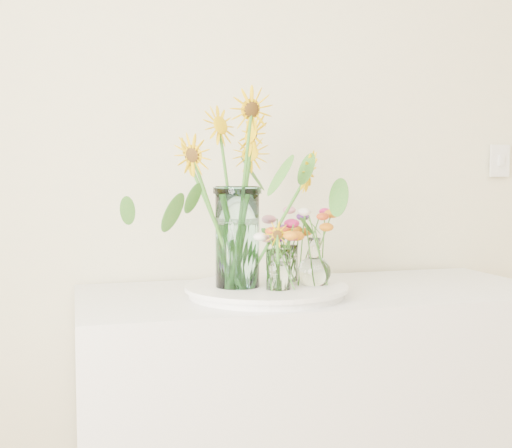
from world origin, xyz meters
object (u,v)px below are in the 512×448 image
mason_jar (237,238)px  counter (317,436)px  small_vase_b (314,262)px  small_vase_c (287,263)px  small_vase_a (278,270)px  tray (266,292)px

mason_jar → counter: bearing=11.2°
mason_jar → small_vase_b: bearing=-6.8°
mason_jar → small_vase_c: (0.17, 0.07, -0.09)m
mason_jar → small_vase_c: bearing=22.0°
counter → small_vase_b: bearing=-118.0°
small_vase_b → small_vase_a: bearing=-159.1°
tray → small_vase_a: bearing=-80.0°
tray → mason_jar: bearing=178.1°
counter → mason_jar: (-0.26, -0.05, 0.62)m
tray → counter: bearing=17.1°
mason_jar → tray: bearing=-1.9°
tray → mason_jar: 0.18m
small_vase_a → small_vase_b: (0.12, 0.05, 0.01)m
tray → small_vase_c: 0.13m
tray → small_vase_b: size_ratio=3.12×
small_vase_c → counter: bearing=-10.2°
small_vase_a → small_vase_b: size_ratio=0.83×
small_vase_b → small_vase_c: (-0.05, 0.09, -0.01)m
counter → small_vase_b: 0.55m
small_vase_a → mason_jar: bearing=142.9°
small_vase_a → small_vase_c: (0.07, 0.14, -0.00)m
small_vase_b → counter: bearing=62.0°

